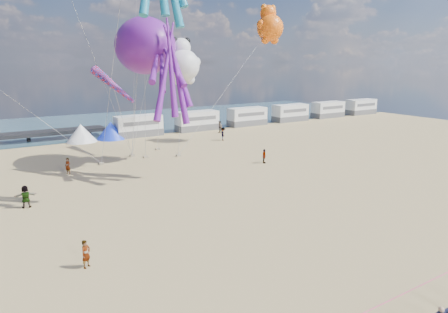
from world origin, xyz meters
The scene contains 27 objects.
ground centered at (0.00, 0.00, 0.00)m, with size 120.00×120.00×0.00m, color tan.
water centered at (0.00, 55.00, 0.02)m, with size 120.00×120.00×0.00m, color #31515E.
motorhome_0 centered at (6.00, 40.00, 1.50)m, with size 6.60×2.50×3.00m, color silver.
motorhome_1 centered at (15.50, 40.00, 1.50)m, with size 6.60×2.50×3.00m, color silver.
motorhome_2 centered at (25.00, 40.00, 1.50)m, with size 6.60×2.50×3.00m, color silver.
motorhome_3 centered at (34.50, 40.00, 1.50)m, with size 6.60×2.50×3.00m, color silver.
motorhome_4 centered at (44.00, 40.00, 1.50)m, with size 6.60×2.50×3.00m, color silver.
motorhome_5 centered at (53.50, 40.00, 1.50)m, with size 6.60×2.50×3.00m, color silver.
tent_white centered at (-2.00, 40.00, 1.20)m, with size 4.00×4.00×2.40m, color white.
tent_blue centered at (2.00, 40.00, 1.20)m, with size 4.00×4.00×2.40m, color #1933CC.
rope_line centered at (0.00, -5.00, 0.02)m, with size 0.03×0.03×34.00m, color #F2338C.
standing_person centered at (-9.60, 5.23, 0.75)m, with size 0.55×0.36×1.50m, color tan.
beachgoer_1 centered at (17.17, 35.93, 0.91)m, with size 0.89×0.58×1.83m, color #7F6659.
beachgoer_2 centered at (14.62, 30.89, 0.89)m, with size 0.86×0.67×1.77m, color #7F6659.
beachgoer_3 centered at (11.64, 17.88, 0.75)m, with size 0.97×0.56×1.50m, color #7F6659.
beachgoer_4 centered at (-11.22, 16.52, 0.85)m, with size 0.99×0.41×1.69m, color #7F6659.
beachgoer_5 centered at (-6.78, 24.30, 0.79)m, with size 1.47×0.47×1.59m, color #7F6659.
sandbag_a centered at (-3.13, 26.32, 0.11)m, with size 0.50×0.35×0.22m, color gray.
sandbag_b centered at (1.85, 26.65, 0.11)m, with size 0.50×0.35×0.22m, color gray.
sandbag_c centered at (5.31, 25.48, 0.11)m, with size 0.50×0.35×0.22m, color gray.
sandbag_d centered at (4.65, 29.96, 0.11)m, with size 0.50×0.35×0.22m, color gray.
sandbag_e centered at (0.85, 28.21, 0.11)m, with size 0.50×0.35×0.22m, color gray.
kite_octopus_purple centered at (1.38, 24.24, 11.95)m, with size 4.57×10.65×12.17m, color #69198A, non-canonical shape.
kite_panda centered at (5.11, 23.27, 10.05)m, with size 3.99×3.75×5.63m, color silver, non-canonical shape.
kite_teddy_orange centered at (19.24, 27.08, 14.59)m, with size 4.06×3.82×5.73m, color #FF620D, non-canonical shape.
windsock_mid centered at (5.15, 28.54, 11.44)m, with size 1.00×6.14×6.14m, color red, non-canonical shape.
windsock_right centered at (-2.68, 21.90, 8.35)m, with size 0.90×5.68×5.68m, color red, non-canonical shape.
Camera 1 is at (-13.50, -14.54, 10.38)m, focal length 32.00 mm.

